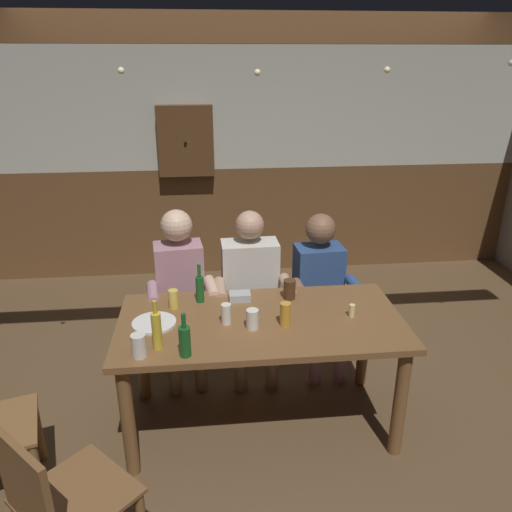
{
  "coord_description": "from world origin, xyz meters",
  "views": [
    {
      "loc": [
        -0.31,
        -2.49,
        2.27
      ],
      "look_at": [
        0.0,
        0.44,
        1.08
      ],
      "focal_mm": 34.89,
      "sensor_mm": 36.0,
      "label": 1
    }
  ],
  "objects_px": {
    "pint_glass_2": "(173,299)",
    "pint_glass_4": "(139,346)",
    "person_2": "(321,285)",
    "bottle_2": "(157,330)",
    "pint_glass_0": "(285,314)",
    "dining_table": "(261,336)",
    "wall_dart_cabinet": "(186,141)",
    "person_0": "(181,288)",
    "chair_empty_near_left": "(59,503)",
    "bottle_0": "(200,288)",
    "bottle_1": "(185,340)",
    "plate_0": "(154,323)",
    "table_candle": "(352,311)",
    "person_1": "(251,287)",
    "pint_glass_3": "(252,319)",
    "pint_glass_1": "(226,314)",
    "pint_glass_5": "(289,289)",
    "condiment_caddy": "(240,296)"
  },
  "relations": [
    {
      "from": "person_1",
      "to": "pint_glass_4",
      "type": "distance_m",
      "value": 1.22
    },
    {
      "from": "condiment_caddy",
      "to": "bottle_2",
      "type": "distance_m",
      "value": 0.73
    },
    {
      "from": "condiment_caddy",
      "to": "pint_glass_1",
      "type": "bearing_deg",
      "value": -109.02
    },
    {
      "from": "bottle_0",
      "to": "table_candle",
      "type": "bearing_deg",
      "value": -17.74
    },
    {
      "from": "bottle_1",
      "to": "pint_glass_0",
      "type": "height_order",
      "value": "bottle_1"
    },
    {
      "from": "person_0",
      "to": "pint_glass_0",
      "type": "xyz_separation_m",
      "value": [
        0.65,
        -0.74,
        0.15
      ]
    },
    {
      "from": "person_0",
      "to": "table_candle",
      "type": "xyz_separation_m",
      "value": [
        1.07,
        -0.68,
        0.12
      ]
    },
    {
      "from": "pint_glass_4",
      "to": "pint_glass_2",
      "type": "bearing_deg",
      "value": 74.06
    },
    {
      "from": "plate_0",
      "to": "pint_glass_5",
      "type": "bearing_deg",
      "value": 16.43
    },
    {
      "from": "dining_table",
      "to": "wall_dart_cabinet",
      "type": "distance_m",
      "value": 2.65
    },
    {
      "from": "pint_glass_2",
      "to": "pint_glass_4",
      "type": "distance_m",
      "value": 0.56
    },
    {
      "from": "person_0",
      "to": "pint_glass_3",
      "type": "relative_size",
      "value": 10.44
    },
    {
      "from": "bottle_1",
      "to": "wall_dart_cabinet",
      "type": "height_order",
      "value": "wall_dart_cabinet"
    },
    {
      "from": "pint_glass_0",
      "to": "condiment_caddy",
      "type": "bearing_deg",
      "value": 124.5
    },
    {
      "from": "dining_table",
      "to": "pint_glass_1",
      "type": "bearing_deg",
      "value": -173.68
    },
    {
      "from": "person_1",
      "to": "table_candle",
      "type": "height_order",
      "value": "person_1"
    },
    {
      "from": "bottle_2",
      "to": "pint_glass_1",
      "type": "xyz_separation_m",
      "value": [
        0.39,
        0.23,
        -0.05
      ]
    },
    {
      "from": "dining_table",
      "to": "wall_dart_cabinet",
      "type": "relative_size",
      "value": 2.48
    },
    {
      "from": "table_candle",
      "to": "pint_glass_5",
      "type": "relative_size",
      "value": 0.61
    },
    {
      "from": "person_0",
      "to": "pint_glass_3",
      "type": "height_order",
      "value": "person_0"
    },
    {
      "from": "table_candle",
      "to": "chair_empty_near_left",
      "type": "bearing_deg",
      "value": -148.2
    },
    {
      "from": "person_0",
      "to": "pint_glass_4",
      "type": "bearing_deg",
      "value": 73.19
    },
    {
      "from": "bottle_1",
      "to": "person_2",
      "type": "bearing_deg",
      "value": 45.97
    },
    {
      "from": "person_1",
      "to": "condiment_caddy",
      "type": "bearing_deg",
      "value": 72.4
    },
    {
      "from": "person_0",
      "to": "chair_empty_near_left",
      "type": "distance_m",
      "value": 1.72
    },
    {
      "from": "person_0",
      "to": "plate_0",
      "type": "relative_size",
      "value": 4.81
    },
    {
      "from": "dining_table",
      "to": "pint_glass_5",
      "type": "bearing_deg",
      "value": 50.59
    },
    {
      "from": "dining_table",
      "to": "person_2",
      "type": "distance_m",
      "value": 0.84
    },
    {
      "from": "person_0",
      "to": "bottle_1",
      "type": "height_order",
      "value": "person_0"
    },
    {
      "from": "person_2",
      "to": "bottle_2",
      "type": "height_order",
      "value": "person_2"
    },
    {
      "from": "table_candle",
      "to": "pint_glass_4",
      "type": "distance_m",
      "value": 1.29
    },
    {
      "from": "dining_table",
      "to": "table_candle",
      "type": "bearing_deg",
      "value": -1.85
    },
    {
      "from": "bottle_1",
      "to": "bottle_2",
      "type": "height_order",
      "value": "bottle_2"
    },
    {
      "from": "pint_glass_3",
      "to": "pint_glass_1",
      "type": "bearing_deg",
      "value": 153.24
    },
    {
      "from": "person_2",
      "to": "pint_glass_4",
      "type": "xyz_separation_m",
      "value": [
        -1.22,
        -0.99,
        0.17
      ]
    },
    {
      "from": "pint_glass_0",
      "to": "pint_glass_5",
      "type": "distance_m",
      "value": 0.35
    },
    {
      "from": "person_2",
      "to": "table_candle",
      "type": "bearing_deg",
      "value": 89.3
    },
    {
      "from": "pint_glass_2",
      "to": "pint_glass_3",
      "type": "bearing_deg",
      "value": -33.52
    },
    {
      "from": "bottle_2",
      "to": "wall_dart_cabinet",
      "type": "distance_m",
      "value": 2.79
    },
    {
      "from": "person_2",
      "to": "pint_glass_1",
      "type": "bearing_deg",
      "value": 39.16
    },
    {
      "from": "pint_glass_0",
      "to": "person_2",
      "type": "bearing_deg",
      "value": 62.17
    },
    {
      "from": "chair_empty_near_left",
      "to": "pint_glass_5",
      "type": "xyz_separation_m",
      "value": [
        1.2,
        1.24,
        0.37
      ]
    },
    {
      "from": "pint_glass_4",
      "to": "wall_dart_cabinet",
      "type": "xyz_separation_m",
      "value": [
        0.2,
        2.8,
        0.63
      ]
    },
    {
      "from": "dining_table",
      "to": "pint_glass_3",
      "type": "distance_m",
      "value": 0.21
    },
    {
      "from": "chair_empty_near_left",
      "to": "bottle_0",
      "type": "distance_m",
      "value": 1.46
    },
    {
      "from": "pint_glass_0",
      "to": "person_0",
      "type": "bearing_deg",
      "value": 131.27
    },
    {
      "from": "chair_empty_near_left",
      "to": "bottle_2",
      "type": "relative_size",
      "value": 3.05
    },
    {
      "from": "dining_table",
      "to": "pint_glass_4",
      "type": "bearing_deg",
      "value": -154.62
    },
    {
      "from": "table_candle",
      "to": "pint_glass_1",
      "type": "xyz_separation_m",
      "value": [
        -0.77,
        -0.01,
        0.02
      ]
    },
    {
      "from": "wall_dart_cabinet",
      "to": "plate_0",
      "type": "bearing_deg",
      "value": -93.64
    }
  ]
}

